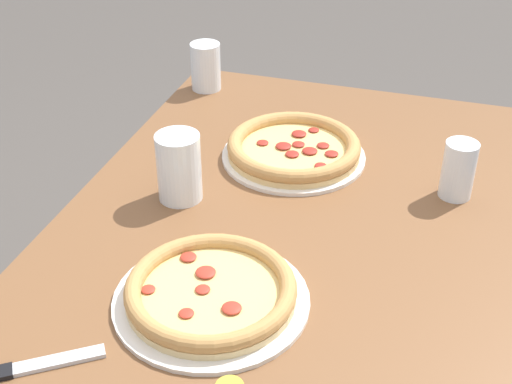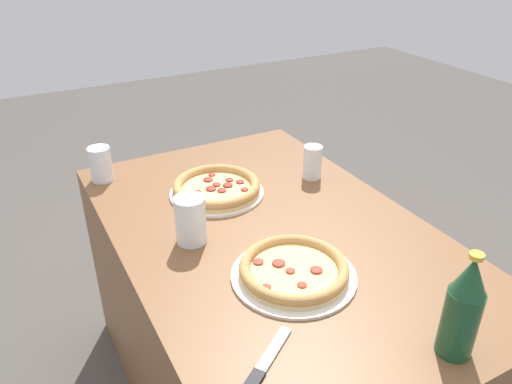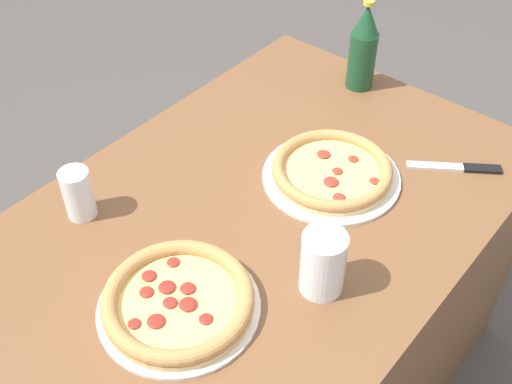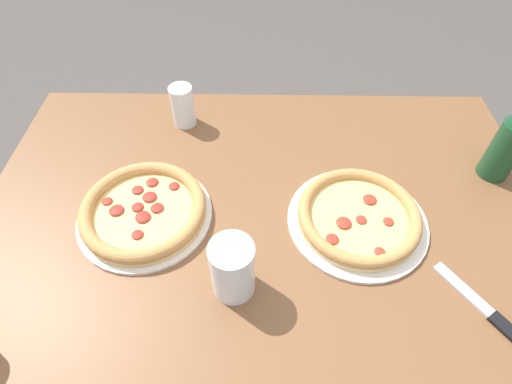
# 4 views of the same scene
# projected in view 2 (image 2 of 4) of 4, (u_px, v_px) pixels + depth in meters

# --- Properties ---
(table) EXTENTS (1.27, 0.81, 0.70)m
(table) POSITION_uv_depth(u_px,v_px,m) (270.00, 325.00, 1.54)
(table) COLOR brown
(table) RESTS_ON ground_plane
(pizza_margherita) EXTENTS (0.29, 0.29, 0.04)m
(pizza_margherita) POSITION_uv_depth(u_px,v_px,m) (217.00, 188.00, 1.54)
(pizza_margherita) COLOR silver
(pizza_margherita) RESTS_ON table
(pizza_salami) EXTENTS (0.30, 0.30, 0.04)m
(pizza_salami) POSITION_uv_depth(u_px,v_px,m) (294.00, 270.00, 1.18)
(pizza_salami) COLOR silver
(pizza_salami) RESTS_ON table
(glass_lemonade) EXTENTS (0.07, 0.07, 0.11)m
(glass_lemonade) POSITION_uv_depth(u_px,v_px,m) (101.00, 165.00, 1.61)
(glass_lemonade) COLOR white
(glass_lemonade) RESTS_ON table
(glass_mango_juice) EXTENTS (0.08, 0.08, 0.13)m
(glass_mango_juice) POSITION_uv_depth(u_px,v_px,m) (191.00, 221.00, 1.30)
(glass_mango_juice) COLOR white
(glass_mango_juice) RESTS_ON table
(glass_water) EXTENTS (0.06, 0.06, 0.11)m
(glass_water) POSITION_uv_depth(u_px,v_px,m) (312.00, 164.00, 1.63)
(glass_water) COLOR white
(glass_water) RESTS_ON table
(beer_bottle) EXTENTS (0.07, 0.07, 0.24)m
(beer_bottle) POSITION_uv_depth(u_px,v_px,m) (463.00, 308.00, 0.93)
(beer_bottle) COLOR #194728
(beer_bottle) RESTS_ON table
(knife) EXTENTS (0.14, 0.18, 0.01)m
(knife) POSITION_uv_depth(u_px,v_px,m) (262.00, 367.00, 0.95)
(knife) COLOR black
(knife) RESTS_ON table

